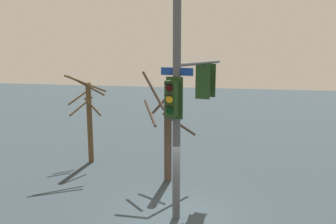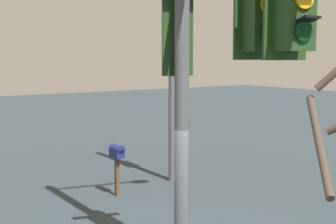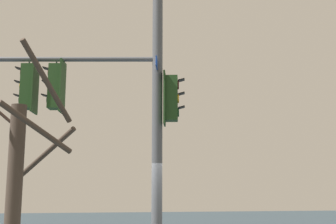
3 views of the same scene
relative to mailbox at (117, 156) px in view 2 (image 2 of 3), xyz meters
The scene contains 2 objects.
secondary_pole_assembly 3.56m from the mailbox, 81.50° to the right, with size 0.78×0.45×7.20m.
mailbox is the anchor object (origin of this frame).
Camera 2 is at (-6.56, 4.90, 3.76)m, focal length 52.58 mm.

